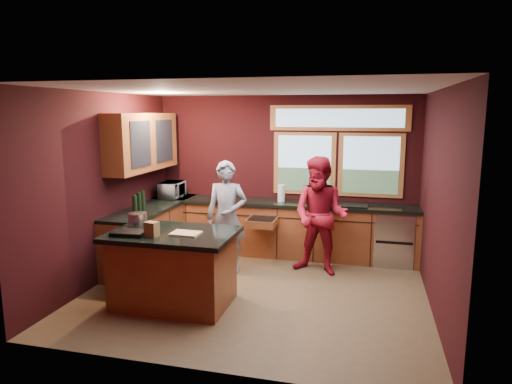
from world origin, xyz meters
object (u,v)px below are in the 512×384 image
at_px(person_red, 320,216).
at_px(cutting_board, 186,233).
at_px(island, 174,268).
at_px(stock_pot, 138,220).
at_px(person_grey, 227,217).

bearing_deg(person_red, cutting_board, -117.98).
xyz_separation_m(island, stock_pot, (-0.55, 0.15, 0.56)).
bearing_deg(person_grey, cutting_board, -98.31).
bearing_deg(person_grey, island, -106.88).
relative_size(island, stock_pot, 6.46).
bearing_deg(person_red, stock_pot, -133.16).
bearing_deg(stock_pot, cutting_board, -14.93).
bearing_deg(stock_pot, island, -15.26).
height_order(person_grey, stock_pot, person_grey).
xyz_separation_m(person_grey, stock_pot, (-0.83, -1.18, 0.18)).
distance_m(person_grey, stock_pot, 1.46).
relative_size(person_red, stock_pot, 7.40).
relative_size(island, cutting_board, 4.43).
relative_size(person_red, cutting_board, 5.07).
xyz_separation_m(person_red, stock_pot, (-2.22, -1.45, 0.15)).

